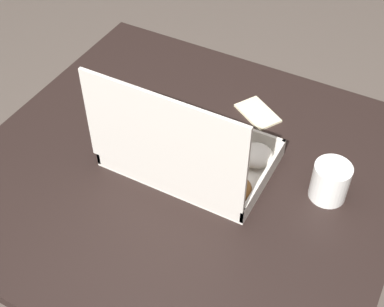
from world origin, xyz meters
TOP-DOWN VIEW (x-y plane):
  - dining_table at (0.00, 0.00)m, footprint 0.96×0.91m
  - donut_box at (0.00, -0.00)m, footprint 0.37×0.24m
  - coffee_mug at (-0.31, -0.08)m, footprint 0.08×0.08m
  - paper_napkin at (-0.07, -0.25)m, footprint 0.13×0.12m

SIDE VIEW (x-z plane):
  - dining_table at x=0.00m, z-range 0.26..1.01m
  - paper_napkin at x=-0.07m, z-range 0.75..0.76m
  - coffee_mug at x=-0.31m, z-range 0.75..0.84m
  - donut_box at x=0.00m, z-range 0.66..0.94m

